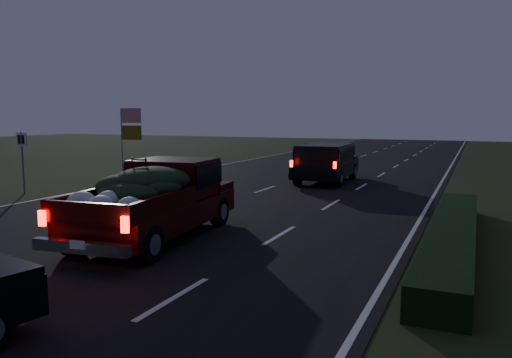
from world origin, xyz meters
The scene contains 6 objects.
ground centered at (0.00, 0.00, 0.00)m, with size 120.00×120.00×0.00m, color black.
road_asphalt centered at (0.00, 0.00, 0.01)m, with size 14.00×120.00×0.02m, color black.
hedge_row centered at (7.80, 3.00, 0.30)m, with size 1.00×10.00×0.60m, color black.
route_sign centered at (-8.50, 5.00, 1.66)m, with size 0.55×0.08×2.50m.
pickup_truck centered at (0.79, 1.01, 1.11)m, with size 2.73×5.85×2.97m.
lead_suv centered at (1.68, 13.45, 1.12)m, with size 2.36×5.22×1.47m.
Camera 1 is at (8.24, -9.45, 3.11)m, focal length 35.00 mm.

